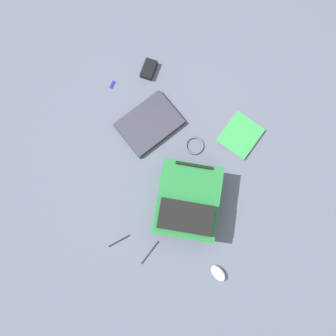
% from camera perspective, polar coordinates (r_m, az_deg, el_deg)
% --- Properties ---
extents(ground_plane, '(3.60, 3.60, 0.00)m').
position_cam_1_polar(ground_plane, '(1.65, -0.48, 1.78)').
color(ground_plane, '#4C5160').
extents(backpack, '(0.39, 0.44, 0.20)m').
position_cam_1_polar(backpack, '(1.54, 3.84, -6.59)').
color(backpack, '#1E662D').
rests_on(backpack, ground_plane).
extents(laptop, '(0.39, 0.42, 0.03)m').
position_cam_1_polar(laptop, '(1.69, -3.67, 8.75)').
color(laptop, '#24242C').
rests_on(laptop, ground_plane).
extents(book_red, '(0.24, 0.26, 0.02)m').
position_cam_1_polar(book_red, '(1.73, 14.14, 6.30)').
color(book_red, silver).
rests_on(book_red, ground_plane).
extents(computer_mouse, '(0.11, 0.09, 0.04)m').
position_cam_1_polar(computer_mouse, '(1.66, 9.88, -19.83)').
color(computer_mouse, silver).
rests_on(computer_mouse, ground_plane).
extents(cable_coil, '(0.11, 0.11, 0.01)m').
position_cam_1_polar(cable_coil, '(1.67, 5.27, 4.45)').
color(cable_coil, '#4C4C51').
rests_on(cable_coil, ground_plane).
extents(power_brick, '(0.08, 0.12, 0.03)m').
position_cam_1_polar(power_brick, '(1.83, -3.81, 18.89)').
color(power_brick, black).
rests_on(power_brick, ground_plane).
extents(pen_black, '(0.09, 0.11, 0.01)m').
position_cam_1_polar(pen_black, '(1.65, -9.60, -14.03)').
color(pen_black, black).
rests_on(pen_black, ground_plane).
extents(pen_blue, '(0.05, 0.15, 0.01)m').
position_cam_1_polar(pen_blue, '(1.64, -3.56, -16.35)').
color(pen_blue, black).
rests_on(pen_blue, ground_plane).
extents(usb_stick, '(0.02, 0.05, 0.01)m').
position_cam_1_polar(usb_stick, '(1.82, -10.94, 15.91)').
color(usb_stick, '#191999').
rests_on(usb_stick, ground_plane).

